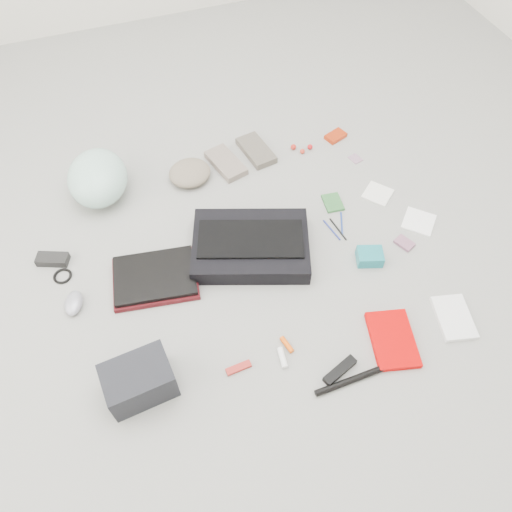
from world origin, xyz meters
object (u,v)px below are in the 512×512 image
object	(u,v)px
camera_bag	(139,381)
book_red	(392,340)
laptop	(155,276)
messenger_bag	(251,246)
bike_helmet	(98,178)
accordion_wallet	(370,257)

from	to	relation	value
camera_bag	book_red	xyz separation A→B (m)	(0.90, -0.13, -0.06)
laptop	camera_bag	bearing A→B (deg)	-99.91
messenger_bag	laptop	distance (m)	0.40
laptop	bike_helmet	size ratio (longest dim) A/B	0.98
messenger_bag	book_red	distance (m)	0.66
messenger_bag	camera_bag	xyz separation A→B (m)	(-0.55, -0.43, 0.03)
laptop	accordion_wallet	world-z (taller)	accordion_wallet
messenger_bag	accordion_wallet	bearing A→B (deg)	-5.65
laptop	camera_bag	size ratio (longest dim) A/B	1.41
camera_bag	accordion_wallet	world-z (taller)	camera_bag
messenger_bag	book_red	size ratio (longest dim) A/B	2.03
accordion_wallet	bike_helmet	bearing A→B (deg)	160.69
laptop	camera_bag	xyz separation A→B (m)	(-0.14, -0.42, 0.04)
laptop	accordion_wallet	bearing A→B (deg)	-4.44
accordion_wallet	book_red	bearing A→B (deg)	-85.61
laptop	accordion_wallet	distance (m)	0.87
messenger_bag	camera_bag	world-z (taller)	camera_bag
laptop	bike_helmet	world-z (taller)	bike_helmet
bike_helmet	laptop	bearing A→B (deg)	-67.53
accordion_wallet	camera_bag	bearing A→B (deg)	-148.82
laptop	bike_helmet	distance (m)	0.56
laptop	book_red	world-z (taller)	laptop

